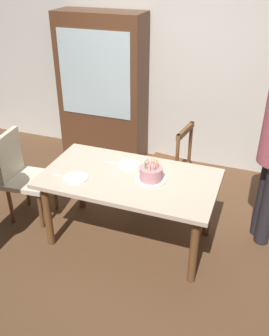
{
  "coord_description": "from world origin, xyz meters",
  "views": [
    {
      "loc": [
        1.05,
        -2.71,
        2.48
      ],
      "look_at": [
        0.05,
        0.0,
        0.82
      ],
      "focal_mm": 40.08,
      "sensor_mm": 36.0,
      "label": 1
    }
  ],
  "objects_px": {
    "plate_far_side": "(129,165)",
    "chair_upholstered": "(21,172)",
    "birthday_cake": "(151,174)",
    "chair_spindle_back": "(168,166)",
    "plate_near_celebrant": "(76,178)",
    "dining_table": "(129,185)",
    "china_cabinet": "(103,89)"
  },
  "relations": [
    {
      "from": "plate_far_side",
      "to": "chair_upholstered",
      "type": "distance_m",
      "value": 1.14
    },
    {
      "from": "birthday_cake",
      "to": "chair_upholstered",
      "type": "height_order",
      "value": "chair_upholstered"
    },
    {
      "from": "chair_upholstered",
      "to": "chair_spindle_back",
      "type": "bearing_deg",
      "value": 29.21
    },
    {
      "from": "birthday_cake",
      "to": "plate_near_celebrant",
      "type": "bearing_deg",
      "value": -161.73
    },
    {
      "from": "dining_table",
      "to": "plate_far_side",
      "type": "xyz_separation_m",
      "value": [
        -0.08,
        0.2,
        0.1
      ]
    },
    {
      "from": "china_cabinet",
      "to": "chair_upholstered",
      "type": "bearing_deg",
      "value": -98.17
    },
    {
      "from": "birthday_cake",
      "to": "chair_upholstered",
      "type": "distance_m",
      "value": 1.41
    },
    {
      "from": "plate_near_celebrant",
      "to": "plate_far_side",
      "type": "relative_size",
      "value": 1.0
    },
    {
      "from": "dining_table",
      "to": "plate_far_side",
      "type": "relative_size",
      "value": 7.24
    },
    {
      "from": "chair_spindle_back",
      "to": "china_cabinet",
      "type": "xyz_separation_m",
      "value": [
        -1.13,
        0.81,
        0.49
      ]
    },
    {
      "from": "birthday_cake",
      "to": "chair_spindle_back",
      "type": "height_order",
      "value": "chair_spindle_back"
    },
    {
      "from": "chair_spindle_back",
      "to": "chair_upholstered",
      "type": "distance_m",
      "value": 1.55
    },
    {
      "from": "chair_upholstered",
      "to": "china_cabinet",
      "type": "xyz_separation_m",
      "value": [
        0.22,
        1.56,
        0.42
      ]
    },
    {
      "from": "chair_spindle_back",
      "to": "chair_upholstered",
      "type": "xyz_separation_m",
      "value": [
        -1.35,
        -0.75,
        0.07
      ]
    },
    {
      "from": "plate_far_side",
      "to": "chair_spindle_back",
      "type": "height_order",
      "value": "chair_spindle_back"
    },
    {
      "from": "plate_near_celebrant",
      "to": "plate_far_side",
      "type": "bearing_deg",
      "value": 47.51
    },
    {
      "from": "chair_upholstered",
      "to": "dining_table",
      "type": "bearing_deg",
      "value": 0.21
    },
    {
      "from": "plate_near_celebrant",
      "to": "plate_far_side",
      "type": "height_order",
      "value": "same"
    },
    {
      "from": "chair_upholstered",
      "to": "plate_far_side",
      "type": "bearing_deg",
      "value": 10.25
    },
    {
      "from": "dining_table",
      "to": "china_cabinet",
      "type": "xyz_separation_m",
      "value": [
        -0.96,
        1.56,
        0.32
      ]
    },
    {
      "from": "birthday_cake",
      "to": "china_cabinet",
      "type": "relative_size",
      "value": 0.15
    },
    {
      "from": "birthday_cake",
      "to": "plate_near_celebrant",
      "type": "relative_size",
      "value": 1.27
    },
    {
      "from": "dining_table",
      "to": "plate_near_celebrant",
      "type": "height_order",
      "value": "plate_near_celebrant"
    },
    {
      "from": "plate_far_side",
      "to": "china_cabinet",
      "type": "height_order",
      "value": "china_cabinet"
    },
    {
      "from": "plate_near_celebrant",
      "to": "china_cabinet",
      "type": "bearing_deg",
      "value": 106.61
    },
    {
      "from": "chair_spindle_back",
      "to": "plate_near_celebrant",
      "type": "bearing_deg",
      "value": -122.5
    },
    {
      "from": "plate_far_side",
      "to": "plate_near_celebrant",
      "type": "bearing_deg",
      "value": -132.49
    },
    {
      "from": "dining_table",
      "to": "chair_upholstered",
      "type": "relative_size",
      "value": 1.68
    },
    {
      "from": "chair_spindle_back",
      "to": "china_cabinet",
      "type": "bearing_deg",
      "value": 144.35
    },
    {
      "from": "birthday_cake",
      "to": "plate_far_side",
      "type": "xyz_separation_m",
      "value": [
        -0.28,
        0.18,
        -0.05
      ]
    },
    {
      "from": "plate_far_side",
      "to": "chair_upholstered",
      "type": "height_order",
      "value": "chair_upholstered"
    },
    {
      "from": "birthday_cake",
      "to": "china_cabinet",
      "type": "height_order",
      "value": "china_cabinet"
    }
  ]
}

